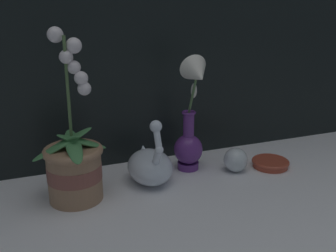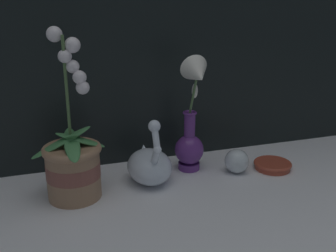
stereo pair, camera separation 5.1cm
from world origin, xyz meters
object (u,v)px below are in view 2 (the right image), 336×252
object	(u,v)px
amber_dish	(273,165)
orchid_potted_plant	(73,161)
swan_figurine	(149,164)
blue_vase	(192,126)
glass_sphere	(237,161)

from	to	relation	value
amber_dish	orchid_potted_plant	bearing A→B (deg)	179.40
swan_figurine	amber_dish	xyz separation A→B (m)	(0.39, -0.03, -0.04)
blue_vase	amber_dish	bearing A→B (deg)	-13.87
glass_sphere	swan_figurine	bearing A→B (deg)	175.12
orchid_potted_plant	amber_dish	xyz separation A→B (m)	(0.61, -0.01, -0.09)
orchid_potted_plant	glass_sphere	world-z (taller)	orchid_potted_plant
amber_dish	swan_figurine	bearing A→B (deg)	175.05
swan_figurine	blue_vase	xyz separation A→B (m)	(0.14, 0.03, 0.09)
blue_vase	amber_dish	world-z (taller)	blue_vase
blue_vase	orchid_potted_plant	bearing A→B (deg)	-171.13
orchid_potted_plant	amber_dish	bearing A→B (deg)	-0.60
swan_figurine	amber_dish	size ratio (longest dim) A/B	1.75
orchid_potted_plant	amber_dish	size ratio (longest dim) A/B	3.83
swan_figurine	glass_sphere	distance (m)	0.27
orchid_potted_plant	glass_sphere	bearing A→B (deg)	0.53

